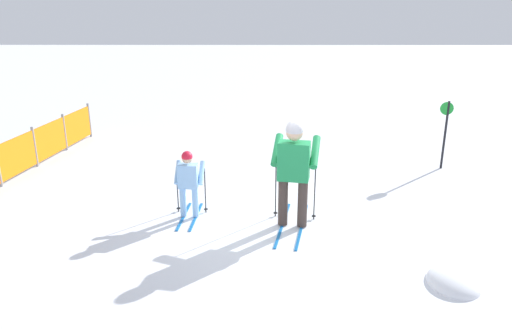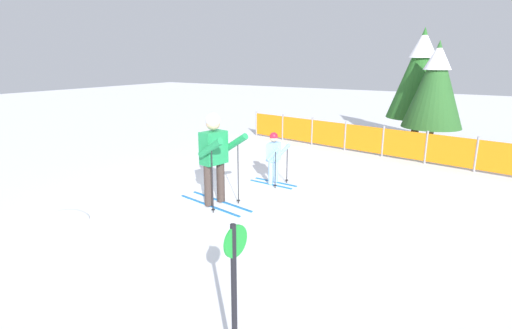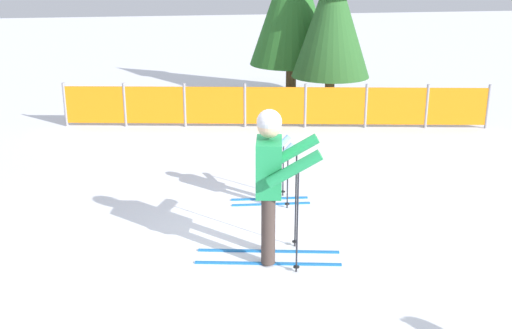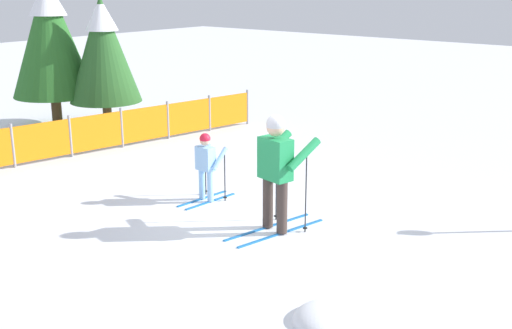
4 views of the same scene
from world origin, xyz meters
name	(u,v)px [view 3 (image 3 of 4)]	position (x,y,z in m)	size (l,w,h in m)	color
ground_plane	(265,248)	(0.00, 0.00, 0.00)	(60.00, 60.00, 0.00)	white
skier_adult	(271,172)	(0.03, -0.27, 1.08)	(1.74, 0.86, 1.81)	#1966B2
skier_child	(272,156)	(0.35, 1.49, 0.70)	(1.14, 0.56, 1.20)	#1966B2
safety_fence	(275,106)	(1.16, 5.57, 0.45)	(8.57, 1.57, 0.91)	gray
conifer_far	(332,17)	(2.75, 7.24, 2.06)	(1.79, 1.79, 3.33)	#4C3823
conifer_near	(292,0)	(2.09, 8.46, 2.35)	(2.05, 2.05, 3.80)	#4C3823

